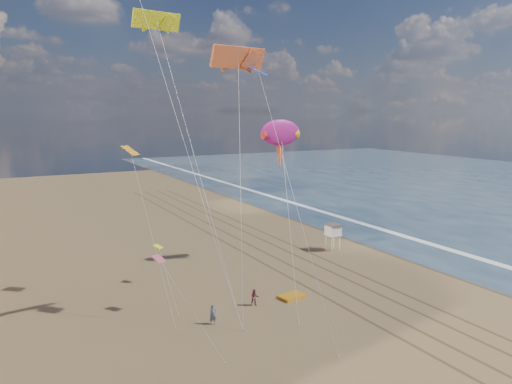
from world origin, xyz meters
TOP-DOWN VIEW (x-y plane):
  - ground at (0.00, 0.00)m, footprint 260.00×260.00m
  - wet_sand at (19.00, 40.00)m, footprint 260.00×260.00m
  - foam at (23.20, 40.00)m, footprint 260.00×260.00m
  - tracks at (2.55, 30.00)m, footprint 7.68×120.00m
  - lifeguard_stand at (9.54, 31.03)m, footprint 1.91×1.91m
  - grounded_kite at (-4.15, 19.32)m, footprint 2.74×2.00m
  - show_kite at (0.98, 30.23)m, footprint 6.52×9.04m
  - kite_flyer_a at (-13.32, 17.28)m, footprint 0.66×0.45m
  - kite_flyer_b at (-8.28, 19.23)m, footprint 0.95×0.84m
  - small_kites at (-13.66, 22.46)m, footprint 10.10×14.83m

SIDE VIEW (x-z plane):
  - ground at x=0.00m, z-range 0.00..0.00m
  - wet_sand at x=19.00m, z-range 0.00..0.00m
  - foam at x=23.20m, z-range 0.00..0.00m
  - tracks at x=2.55m, z-range 0.00..0.01m
  - grounded_kite at x=-4.15m, z-range 0.00..0.28m
  - kite_flyer_b at x=-8.28m, z-range 0.00..1.64m
  - kite_flyer_a at x=-13.32m, z-range 0.00..1.75m
  - lifeguard_stand at x=9.54m, z-range 0.93..4.38m
  - small_kites at x=-13.66m, z-range 5.47..23.17m
  - show_kite at x=0.98m, z-range 3.57..27.30m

